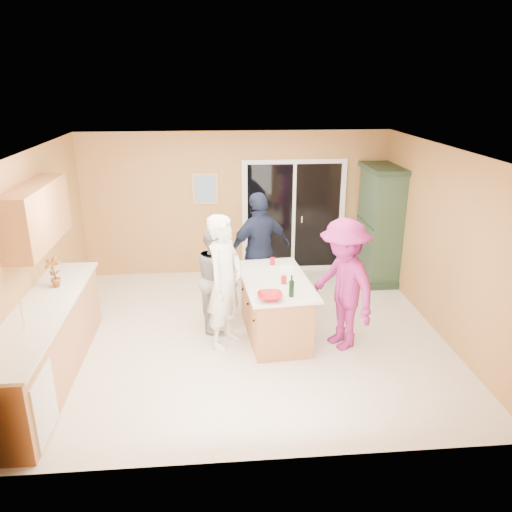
{
  "coord_description": "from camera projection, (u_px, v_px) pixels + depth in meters",
  "views": [
    {
      "loc": [
        -0.41,
        -6.33,
        3.46
      ],
      "look_at": [
        0.15,
        0.1,
        1.15
      ],
      "focal_mm": 35.0,
      "sensor_mm": 36.0,
      "label": 1
    }
  ],
  "objects": [
    {
      "name": "floor",
      "position": [
        246.0,
        334.0,
        7.13
      ],
      "size": [
        5.5,
        5.5,
        0.0
      ],
      "primitive_type": "plane",
      "color": "#EFE3CF",
      "rests_on": "ground"
    },
    {
      "name": "ceiling",
      "position": [
        245.0,
        150.0,
        6.26
      ],
      "size": [
        5.5,
        5.0,
        0.1
      ],
      "primitive_type": "cube",
      "color": "white",
      "rests_on": "wall_back"
    },
    {
      "name": "wall_back",
      "position": [
        236.0,
        204.0,
        9.04
      ],
      "size": [
        5.5,
        0.1,
        2.6
      ],
      "primitive_type": "cube",
      "color": "tan",
      "rests_on": "ground"
    },
    {
      "name": "wall_front",
      "position": [
        265.0,
        340.0,
        4.35
      ],
      "size": [
        5.5,
        0.1,
        2.6
      ],
      "primitive_type": "cube",
      "color": "tan",
      "rests_on": "ground"
    },
    {
      "name": "wall_left",
      "position": [
        34.0,
        254.0,
        6.47
      ],
      "size": [
        0.1,
        5.0,
        2.6
      ],
      "primitive_type": "cube",
      "color": "tan",
      "rests_on": "ground"
    },
    {
      "name": "wall_right",
      "position": [
        443.0,
        243.0,
        6.92
      ],
      "size": [
        0.1,
        5.0,
        2.6
      ],
      "primitive_type": "cube",
      "color": "tan",
      "rests_on": "ground"
    },
    {
      "name": "left_cabinet_run",
      "position": [
        42.0,
        351.0,
        5.79
      ],
      "size": [
        0.65,
        3.05,
        1.24
      ],
      "color": "#B27345",
      "rests_on": "floor"
    },
    {
      "name": "upper_cabinets",
      "position": [
        37.0,
        215.0,
        6.1
      ],
      "size": [
        0.35,
        1.6,
        0.75
      ],
      "primitive_type": "cube",
      "color": "#B27345",
      "rests_on": "wall_left"
    },
    {
      "name": "sliding_door",
      "position": [
        293.0,
        217.0,
        9.18
      ],
      "size": [
        1.9,
        0.07,
        2.1
      ],
      "color": "white",
      "rests_on": "floor"
    },
    {
      "name": "framed_picture",
      "position": [
        205.0,
        189.0,
        8.87
      ],
      "size": [
        0.46,
        0.04,
        0.56
      ],
      "color": "tan",
      "rests_on": "wall_back"
    },
    {
      "name": "kitchen_island",
      "position": [
        275.0,
        309.0,
        6.98
      ],
      "size": [
        1.01,
        1.7,
        0.86
      ],
      "rotation": [
        0.0,
        0.0,
        0.08
      ],
      "color": "#B27345",
      "rests_on": "floor"
    },
    {
      "name": "green_hutch",
      "position": [
        379.0,
        226.0,
        8.78
      ],
      "size": [
        0.59,
        1.12,
        2.06
      ],
      "color": "#203425",
      "rests_on": "floor"
    },
    {
      "name": "woman_white",
      "position": [
        225.0,
        282.0,
        6.58
      ],
      "size": [
        0.72,
        0.8,
        1.83
      ],
      "primitive_type": "imported",
      "rotation": [
        0.0,
        0.0,
        1.03
      ],
      "color": "silver",
      "rests_on": "floor"
    },
    {
      "name": "woman_grey",
      "position": [
        217.0,
        277.0,
        7.14
      ],
      "size": [
        0.59,
        0.75,
        1.52
      ],
      "primitive_type": "imported",
      "rotation": [
        0.0,
        0.0,
        1.55
      ],
      "color": "#9C9C9E",
      "rests_on": "floor"
    },
    {
      "name": "woman_navy",
      "position": [
        260.0,
        251.0,
        7.76
      ],
      "size": [
        1.17,
        0.86,
        1.84
      ],
      "primitive_type": "imported",
      "rotation": [
        0.0,
        0.0,
        3.57
      ],
      "color": "#161E32",
      "rests_on": "floor"
    },
    {
      "name": "woman_magenta",
      "position": [
        343.0,
        285.0,
        6.56
      ],
      "size": [
        1.06,
        1.32,
        1.79
      ],
      "primitive_type": "imported",
      "rotation": [
        0.0,
        0.0,
        -1.17
      ],
      "color": "#97216F",
      "rests_on": "floor"
    },
    {
      "name": "serving_bowl",
      "position": [
        270.0,
        296.0,
        6.2
      ],
      "size": [
        0.32,
        0.32,
        0.08
      ],
      "primitive_type": "imported",
      "rotation": [
        0.0,
        0.0,
        -0.02
      ],
      "color": "#AA121B",
      "rests_on": "kitchen_island"
    },
    {
      "name": "tulip_vase",
      "position": [
        54.0,
        272.0,
        6.3
      ],
      "size": [
        0.24,
        0.19,
        0.41
      ],
      "primitive_type": "imported",
      "rotation": [
        0.0,
        0.0,
        -0.25
      ],
      "color": "red",
      "rests_on": "left_cabinet_run"
    },
    {
      "name": "tumbler_near",
      "position": [
        272.0,
        261.0,
        7.35
      ],
      "size": [
        0.08,
        0.08,
        0.11
      ],
      "primitive_type": "cylinder",
      "rotation": [
        0.0,
        0.0,
        0.14
      ],
      "color": "#AA121B",
      "rests_on": "kitchen_island"
    },
    {
      "name": "tumbler_far",
      "position": [
        284.0,
        280.0,
        6.67
      ],
      "size": [
        0.09,
        0.09,
        0.11
      ],
      "primitive_type": "cylinder",
      "rotation": [
        0.0,
        0.0,
        0.33
      ],
      "color": "#AA121B",
      "rests_on": "kitchen_island"
    },
    {
      "name": "wine_bottle",
      "position": [
        292.0,
        288.0,
        6.25
      ],
      "size": [
        0.07,
        0.07,
        0.28
      ],
      "rotation": [
        0.0,
        0.0,
        -0.38
      ],
      "color": "black",
      "rests_on": "kitchen_island"
    },
    {
      "name": "white_plate",
      "position": [
        287.0,
        268.0,
        7.2
      ],
      "size": [
        0.24,
        0.24,
        0.02
      ],
      "primitive_type": "cylinder",
      "rotation": [
        0.0,
        0.0,
        0.04
      ],
      "color": "white",
      "rests_on": "kitchen_island"
    }
  ]
}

